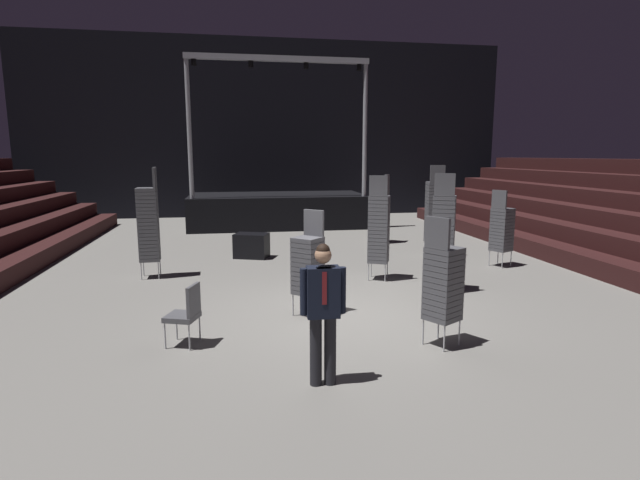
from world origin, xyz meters
name	(u,v)px	position (x,y,z in m)	size (l,w,h in m)	color
ground_plane	(332,317)	(0.00, 0.00, -0.05)	(22.00, 30.00, 0.10)	slate
arena_end_wall	(270,129)	(0.00, 15.00, 4.00)	(22.00, 0.30, 8.00)	black
stage_riser	(277,208)	(0.00, 11.46, 0.71)	(6.91, 3.37, 6.31)	black
man_with_tie	(323,306)	(-0.65, -2.71, 1.02)	(0.57, 0.24, 1.79)	black
chair_stack_front_left	(443,282)	(1.32, -1.74, 0.98)	(0.60, 0.60, 1.96)	#B2B5BA
chair_stack_front_right	(379,228)	(1.53, 2.31, 1.19)	(0.58, 0.58, 2.39)	#B2B5BA
chair_stack_mid_left	(502,228)	(5.02, 3.11, 0.98)	(0.59, 0.59, 1.96)	#B2B5BA
chair_stack_mid_right	(434,211)	(3.81, 4.60, 1.28)	(0.49, 0.49, 2.56)	#B2B5BA
chair_stack_mid_centre	(149,223)	(-3.66, 3.37, 1.28)	(0.46, 0.46, 2.56)	#B2B5BA
chair_stack_rear_left	(308,264)	(-0.44, 0.02, 0.94)	(0.62, 0.62, 1.88)	#B2B5BA
chair_stack_rear_right	(443,233)	(2.55, 1.10, 1.24)	(0.59, 0.59, 2.48)	#B2B5BA
chair_stack_rear_centre	(381,209)	(2.96, 6.96, 1.11)	(0.61, 0.61, 2.22)	#B2B5BA
equipment_road_case	(252,246)	(-1.26, 5.27, 0.34)	(0.90, 0.60, 0.68)	black
loose_chair_near_man	(186,311)	(-2.44, -1.10, 0.53)	(0.56, 0.56, 0.95)	#B2B5BA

